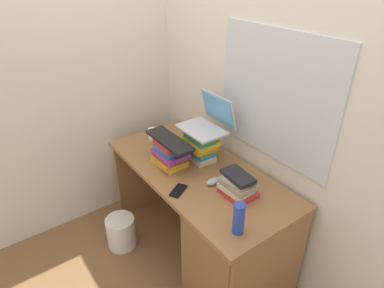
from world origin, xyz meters
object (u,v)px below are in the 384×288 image
(keyboard, at_px, (169,140))
(water_bottle, at_px, (239,219))
(book_stack_keyboard_riser, at_px, (170,154))
(mug, at_px, (153,134))
(laptop, at_px, (208,121))
(desk, at_px, (228,240))
(book_stack_side, at_px, (237,186))
(computer_mouse, at_px, (213,181))
(cell_phone, at_px, (178,191))
(wastebasket, at_px, (121,232))
(book_stack_tall, at_px, (201,146))

(keyboard, relative_size, water_bottle, 2.25)
(book_stack_keyboard_riser, distance_m, mug, 0.41)
(laptop, relative_size, mug, 2.76)
(desk, height_order, book_stack_side, book_stack_side)
(desk, height_order, computer_mouse, computer_mouse)
(book_stack_side, bearing_deg, desk, -77.99)
(mug, xyz_separation_m, cell_phone, (0.69, -0.22, -0.04))
(laptop, bearing_deg, wastebasket, -116.30)
(keyboard, bearing_deg, computer_mouse, 15.42)
(water_bottle, bearing_deg, mug, 172.32)
(laptop, distance_m, keyboard, 0.30)
(book_stack_side, xyz_separation_m, water_bottle, (0.24, -0.22, 0.03))
(book_stack_tall, relative_size, keyboard, 0.58)
(book_stack_side, height_order, laptop, laptop)
(book_stack_keyboard_riser, relative_size, computer_mouse, 2.49)
(book_stack_keyboard_riser, relative_size, cell_phone, 1.91)
(book_stack_tall, xyz_separation_m, book_stack_keyboard_riser, (-0.08, -0.21, -0.04))
(mug, bearing_deg, water_bottle, -7.68)
(book_stack_side, relative_size, computer_mouse, 2.23)
(book_stack_keyboard_riser, xyz_separation_m, wastebasket, (-0.22, -0.35, -0.72))
(keyboard, relative_size, cell_phone, 3.09)
(book_stack_side, relative_size, water_bottle, 1.24)
(desk, bearing_deg, cell_phone, -139.55)
(book_stack_tall, xyz_separation_m, water_bottle, (0.69, -0.28, -0.03))
(water_bottle, distance_m, wastebasket, 1.26)
(desk, height_order, cell_phone, cell_phone)
(desk, xyz_separation_m, laptop, (-0.46, 0.18, 0.65))
(book_stack_tall, distance_m, computer_mouse, 0.32)
(book_stack_side, bearing_deg, mug, -176.42)
(cell_phone, bearing_deg, laptop, 88.53)
(book_stack_side, bearing_deg, computer_mouse, -164.23)
(keyboard, relative_size, computer_mouse, 4.04)
(laptop, bearing_deg, book_stack_keyboard_riser, -107.19)
(book_stack_keyboard_riser, height_order, computer_mouse, book_stack_keyboard_riser)
(book_stack_side, xyz_separation_m, cell_phone, (-0.24, -0.28, -0.06))
(book_stack_keyboard_riser, xyz_separation_m, computer_mouse, (0.36, 0.10, -0.07))
(laptop, height_order, keyboard, laptop)
(book_stack_tall, height_order, book_stack_side, book_stack_tall)
(book_stack_side, xyz_separation_m, wastebasket, (-0.75, -0.50, -0.70))
(book_stack_side, xyz_separation_m, laptop, (-0.45, 0.12, 0.23))
(keyboard, bearing_deg, book_stack_keyboard_riser, -47.19)
(book_stack_tall, distance_m, laptop, 0.19)
(desk, relative_size, book_stack_side, 6.33)
(water_bottle, bearing_deg, cell_phone, -172.70)
(book_stack_tall, bearing_deg, laptop, 87.95)
(book_stack_keyboard_riser, relative_size, mug, 2.19)
(book_stack_tall, relative_size, book_stack_side, 1.05)
(book_stack_tall, xyz_separation_m, laptop, (0.00, 0.06, 0.18))
(mug, relative_size, water_bottle, 0.63)
(desk, bearing_deg, wastebasket, -150.27)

